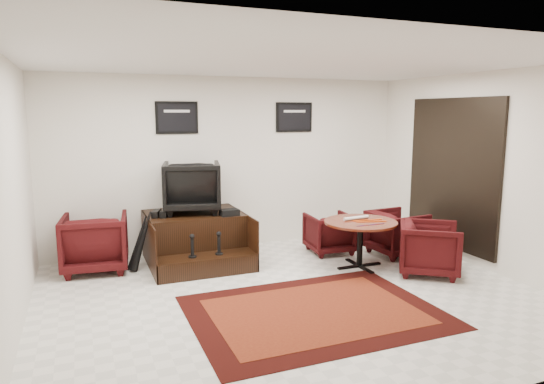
{
  "coord_description": "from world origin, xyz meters",
  "views": [
    {
      "loc": [
        -2.35,
        -5.14,
        2.23
      ],
      "look_at": [
        0.06,
        0.9,
        1.16
      ],
      "focal_mm": 32.0,
      "sensor_mm": 36.0,
      "label": 1
    }
  ],
  "objects_px": {
    "shine_podium": "(195,239)",
    "armchair_side": "(95,240)",
    "meeting_table": "(360,227)",
    "table_chair_window": "(397,230)",
    "table_chair_back": "(329,231)",
    "shine_chair": "(192,184)",
    "table_chair_corner": "(430,246)"
  },
  "relations": [
    {
      "from": "meeting_table",
      "to": "armchair_side",
      "type": "bearing_deg",
      "value": 160.46
    },
    {
      "from": "shine_podium",
      "to": "armchair_side",
      "type": "height_order",
      "value": "armchair_side"
    },
    {
      "from": "table_chair_corner",
      "to": "shine_chair",
      "type": "bearing_deg",
      "value": 92.23
    },
    {
      "from": "shine_podium",
      "to": "table_chair_corner",
      "type": "bearing_deg",
      "value": -31.51
    },
    {
      "from": "armchair_side",
      "to": "meeting_table",
      "type": "bearing_deg",
      "value": 166.8
    },
    {
      "from": "table_chair_window",
      "to": "meeting_table",
      "type": "bearing_deg",
      "value": 106.71
    },
    {
      "from": "armchair_side",
      "to": "table_chair_corner",
      "type": "xyz_separation_m",
      "value": [
        4.31,
        -1.88,
        -0.05
      ]
    },
    {
      "from": "table_chair_back",
      "to": "table_chair_window",
      "type": "xyz_separation_m",
      "value": [
        0.94,
        -0.49,
        0.04
      ]
    },
    {
      "from": "table_chair_back",
      "to": "shine_podium",
      "type": "bearing_deg",
      "value": -4.57
    },
    {
      "from": "table_chair_corner",
      "to": "table_chair_window",
      "type": "bearing_deg",
      "value": 26.9
    },
    {
      "from": "table_chair_back",
      "to": "armchair_side",
      "type": "bearing_deg",
      "value": -2.81
    },
    {
      "from": "meeting_table",
      "to": "table_chair_window",
      "type": "height_order",
      "value": "table_chair_window"
    },
    {
      "from": "shine_podium",
      "to": "armchair_side",
      "type": "bearing_deg",
      "value": 175.62
    },
    {
      "from": "table_chair_back",
      "to": "table_chair_corner",
      "type": "height_order",
      "value": "table_chair_corner"
    },
    {
      "from": "armchair_side",
      "to": "table_chair_back",
      "type": "relative_size",
      "value": 1.28
    },
    {
      "from": "shine_podium",
      "to": "armchair_side",
      "type": "relative_size",
      "value": 1.64
    },
    {
      "from": "shine_chair",
      "to": "meeting_table",
      "type": "distance_m",
      "value": 2.58
    },
    {
      "from": "shine_podium",
      "to": "shine_chair",
      "type": "xyz_separation_m",
      "value": [
        0.0,
        0.15,
        0.82
      ]
    },
    {
      "from": "armchair_side",
      "to": "table_chair_window",
      "type": "distance_m",
      "value": 4.56
    },
    {
      "from": "armchair_side",
      "to": "meeting_table",
      "type": "height_order",
      "value": "armchair_side"
    },
    {
      "from": "shine_podium",
      "to": "table_chair_window",
      "type": "distance_m",
      "value": 3.15
    },
    {
      "from": "armchair_side",
      "to": "table_chair_back",
      "type": "height_order",
      "value": "armchair_side"
    },
    {
      "from": "shine_podium",
      "to": "shine_chair",
      "type": "relative_size",
      "value": 1.72
    },
    {
      "from": "armchair_side",
      "to": "meeting_table",
      "type": "distance_m",
      "value": 3.79
    },
    {
      "from": "shine_podium",
      "to": "table_chair_corner",
      "type": "distance_m",
      "value": 3.4
    },
    {
      "from": "shine_chair",
      "to": "table_chair_corner",
      "type": "relative_size",
      "value": 1.07
    },
    {
      "from": "meeting_table",
      "to": "table_chair_window",
      "type": "bearing_deg",
      "value": 21.14
    },
    {
      "from": "meeting_table",
      "to": "table_chair_window",
      "type": "xyz_separation_m",
      "value": [
        0.89,
        0.34,
        -0.21
      ]
    },
    {
      "from": "shine_chair",
      "to": "armchair_side",
      "type": "bearing_deg",
      "value": 14.36
    },
    {
      "from": "meeting_table",
      "to": "shine_podium",
      "type": "bearing_deg",
      "value": 151.73
    },
    {
      "from": "shine_chair",
      "to": "table_chair_window",
      "type": "bearing_deg",
      "value": 175.29
    },
    {
      "from": "table_chair_back",
      "to": "table_chair_window",
      "type": "bearing_deg",
      "value": 156.6
    }
  ]
}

